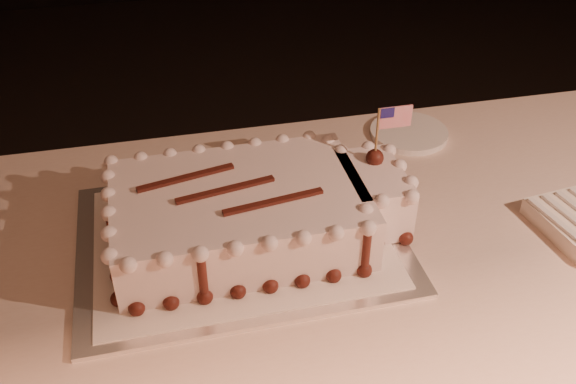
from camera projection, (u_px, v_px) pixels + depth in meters
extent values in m
cube|color=beige|center=(442.00, 365.00, 1.31)|extent=(2.40, 0.80, 0.75)
cube|color=white|center=(241.00, 239.00, 1.05)|extent=(0.53, 0.40, 0.01)
cube|color=white|center=(240.00, 237.00, 1.05)|extent=(0.47, 0.36, 0.00)
cube|color=white|center=(239.00, 214.00, 1.02)|extent=(0.40, 0.27, 0.09)
cube|color=white|center=(373.00, 194.00, 1.06)|extent=(0.10, 0.15, 0.09)
sphere|color=#511C14|center=(137.00, 308.00, 0.91)|extent=(0.02, 0.02, 0.02)
sphere|color=#511C14|center=(171.00, 302.00, 0.92)|extent=(0.02, 0.02, 0.02)
sphere|color=#511C14|center=(205.00, 297.00, 0.93)|extent=(0.02, 0.02, 0.02)
sphere|color=#511C14|center=(238.00, 291.00, 0.94)|extent=(0.02, 0.02, 0.02)
sphere|color=#511C14|center=(270.00, 286.00, 0.95)|extent=(0.02, 0.02, 0.02)
sphere|color=#511C14|center=(302.00, 280.00, 0.96)|extent=(0.02, 0.02, 0.02)
sphere|color=#511C14|center=(334.00, 275.00, 0.96)|extent=(0.02, 0.02, 0.02)
sphere|color=#511C14|center=(364.00, 270.00, 0.97)|extent=(0.02, 0.02, 0.02)
sphere|color=#511C14|center=(362.00, 252.00, 1.01)|extent=(0.02, 0.02, 0.02)
sphere|color=#511C14|center=(377.00, 243.00, 1.03)|extent=(0.02, 0.02, 0.02)
sphere|color=#511C14|center=(406.00, 238.00, 1.03)|extent=(0.02, 0.02, 0.02)
sphere|color=#511C14|center=(405.00, 223.00, 1.06)|extent=(0.02, 0.02, 0.02)
sphere|color=#511C14|center=(395.00, 206.00, 1.10)|extent=(0.02, 0.02, 0.02)
sphere|color=#511C14|center=(385.00, 190.00, 1.14)|extent=(0.02, 0.02, 0.02)
sphere|color=#511C14|center=(365.00, 187.00, 1.15)|extent=(0.02, 0.02, 0.02)
sphere|color=#511C14|center=(339.00, 191.00, 1.14)|extent=(0.02, 0.02, 0.02)
sphere|color=#511C14|center=(326.00, 180.00, 1.17)|extent=(0.02, 0.02, 0.02)
sphere|color=#511C14|center=(308.00, 176.00, 1.18)|extent=(0.02, 0.02, 0.02)
sphere|color=#511C14|center=(283.00, 180.00, 1.17)|extent=(0.02, 0.02, 0.02)
sphere|color=#511C14|center=(256.00, 183.00, 1.16)|extent=(0.02, 0.02, 0.02)
sphere|color=#511C14|center=(230.00, 187.00, 1.15)|extent=(0.02, 0.02, 0.02)
sphere|color=#511C14|center=(203.00, 190.00, 1.14)|extent=(0.02, 0.02, 0.02)
sphere|color=#511C14|center=(175.00, 194.00, 1.13)|extent=(0.02, 0.02, 0.02)
sphere|color=#511C14|center=(147.00, 198.00, 1.12)|extent=(0.02, 0.02, 0.02)
sphere|color=#511C14|center=(119.00, 202.00, 1.11)|extent=(0.02, 0.02, 0.02)
sphere|color=#511C14|center=(116.00, 217.00, 1.08)|extent=(0.02, 0.02, 0.02)
sphere|color=#511C14|center=(117.00, 235.00, 1.04)|extent=(0.02, 0.02, 0.02)
sphere|color=#511C14|center=(117.00, 255.00, 1.00)|extent=(0.02, 0.02, 0.02)
sphere|color=#511C14|center=(118.00, 276.00, 0.96)|extent=(0.02, 0.02, 0.02)
sphere|color=#511C14|center=(119.00, 299.00, 0.92)|extent=(0.02, 0.02, 0.02)
sphere|color=white|center=(128.00, 265.00, 0.86)|extent=(0.02, 0.02, 0.02)
sphere|color=white|center=(164.00, 260.00, 0.87)|extent=(0.02, 0.02, 0.02)
sphere|color=white|center=(200.00, 254.00, 0.88)|extent=(0.02, 0.02, 0.02)
sphere|color=white|center=(235.00, 249.00, 0.89)|extent=(0.02, 0.02, 0.02)
sphere|color=white|center=(269.00, 243.00, 0.90)|extent=(0.02, 0.02, 0.02)
sphere|color=white|center=(303.00, 238.00, 0.91)|extent=(0.02, 0.02, 0.02)
sphere|color=white|center=(336.00, 233.00, 0.92)|extent=(0.02, 0.02, 0.02)
sphere|color=white|center=(368.00, 228.00, 0.92)|extent=(0.02, 0.02, 0.02)
sphere|color=white|center=(366.00, 211.00, 0.96)|extent=(0.02, 0.02, 0.02)
sphere|color=white|center=(382.00, 201.00, 0.98)|extent=(0.02, 0.02, 0.02)
sphere|color=white|center=(412.00, 197.00, 0.99)|extent=(0.02, 0.02, 0.02)
sphere|color=white|center=(411.00, 183.00, 1.02)|extent=(0.02, 0.02, 0.02)
sphere|color=white|center=(400.00, 166.00, 1.05)|extent=(0.02, 0.02, 0.02)
sphere|color=white|center=(389.00, 151.00, 1.09)|extent=(0.02, 0.02, 0.02)
sphere|color=white|center=(368.00, 148.00, 1.10)|extent=(0.02, 0.02, 0.02)
sphere|color=white|center=(341.00, 151.00, 1.09)|extent=(0.02, 0.02, 0.02)
sphere|color=white|center=(328.00, 142.00, 1.12)|extent=(0.02, 0.02, 0.02)
sphere|color=white|center=(309.00, 138.00, 1.13)|extent=(0.02, 0.02, 0.02)
sphere|color=white|center=(282.00, 141.00, 1.12)|extent=(0.02, 0.02, 0.02)
sphere|color=white|center=(255.00, 144.00, 1.11)|extent=(0.02, 0.02, 0.02)
sphere|color=white|center=(227.00, 148.00, 1.10)|extent=(0.02, 0.02, 0.02)
sphere|color=white|center=(199.00, 151.00, 1.09)|extent=(0.02, 0.02, 0.02)
sphere|color=white|center=(170.00, 155.00, 1.08)|extent=(0.02, 0.02, 0.02)
sphere|color=white|center=(141.00, 159.00, 1.07)|extent=(0.02, 0.02, 0.02)
sphere|color=white|center=(111.00, 162.00, 1.06)|extent=(0.02, 0.02, 0.02)
sphere|color=white|center=(108.00, 177.00, 1.03)|extent=(0.02, 0.02, 0.02)
sphere|color=white|center=(108.00, 195.00, 0.99)|extent=(0.02, 0.02, 0.02)
sphere|color=white|center=(109.00, 213.00, 0.95)|extent=(0.02, 0.02, 0.02)
sphere|color=white|center=(109.00, 234.00, 0.91)|extent=(0.02, 0.02, 0.02)
sphere|color=white|center=(109.00, 256.00, 0.88)|extent=(0.02, 0.02, 0.02)
cylinder|color=#511C14|center=(203.00, 277.00, 0.91)|extent=(0.01, 0.01, 0.09)
sphere|color=#511C14|center=(205.00, 296.00, 0.93)|extent=(0.02, 0.02, 0.02)
cylinder|color=#511C14|center=(366.00, 251.00, 0.95)|extent=(0.01, 0.01, 0.09)
sphere|color=#511C14|center=(364.00, 269.00, 0.97)|extent=(0.02, 0.02, 0.02)
cylinder|color=#511C14|center=(397.00, 187.00, 1.08)|extent=(0.01, 0.01, 0.09)
sphere|color=#511C14|center=(395.00, 205.00, 1.10)|extent=(0.02, 0.02, 0.02)
cylinder|color=#511C14|center=(309.00, 158.00, 1.15)|extent=(0.01, 0.01, 0.09)
sphere|color=#511C14|center=(308.00, 175.00, 1.17)|extent=(0.02, 0.02, 0.02)
cylinder|color=#511C14|center=(173.00, 176.00, 1.11)|extent=(0.01, 0.01, 0.09)
sphere|color=#511C14|center=(175.00, 193.00, 1.13)|extent=(0.02, 0.02, 0.02)
cylinder|color=#511C14|center=(113.00, 236.00, 0.98)|extent=(0.01, 0.01, 0.09)
sphere|color=#511C14|center=(117.00, 254.00, 1.00)|extent=(0.02, 0.02, 0.02)
cube|color=#511C14|center=(186.00, 178.00, 1.01)|extent=(0.16, 0.05, 0.01)
cube|color=#511C14|center=(226.00, 190.00, 0.99)|extent=(0.16, 0.04, 0.01)
cube|color=#511C14|center=(274.00, 202.00, 0.96)|extent=(0.16, 0.03, 0.01)
sphere|color=#511C14|center=(375.00, 158.00, 1.06)|extent=(0.03, 0.03, 0.03)
cylinder|color=#A47746|center=(376.00, 139.00, 1.03)|extent=(0.00, 0.00, 0.11)
cube|color=red|center=(396.00, 117.00, 1.02)|extent=(0.05, 0.00, 0.04)
cube|color=navy|center=(387.00, 113.00, 1.01)|extent=(0.02, 0.00, 0.02)
cube|color=white|center=(559.00, 223.00, 1.04)|extent=(0.03, 0.14, 0.01)
cube|color=white|center=(574.00, 220.00, 1.05)|extent=(0.03, 0.14, 0.01)
cylinder|color=white|center=(409.00, 133.00, 1.32)|extent=(0.16, 0.16, 0.01)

